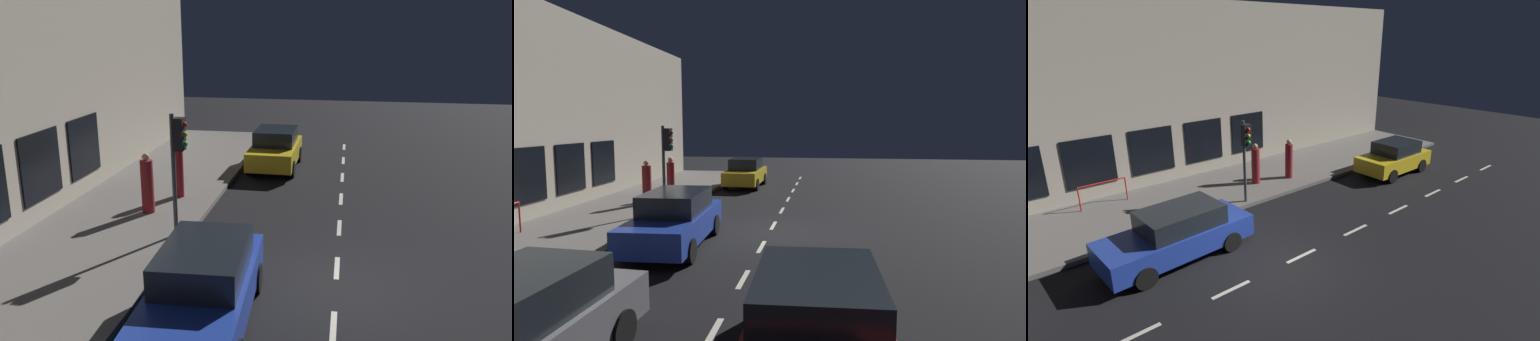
% 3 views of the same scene
% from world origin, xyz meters
% --- Properties ---
extents(ground_plane, '(60.00, 60.00, 0.00)m').
position_xyz_m(ground_plane, '(0.00, 0.00, 0.00)').
color(ground_plane, black).
extents(sidewalk, '(4.50, 32.00, 0.15)m').
position_xyz_m(sidewalk, '(6.25, 0.00, 0.07)').
color(sidewalk, slate).
rests_on(sidewalk, ground).
extents(building_facade, '(0.65, 32.00, 7.97)m').
position_xyz_m(building_facade, '(8.80, 0.00, 3.97)').
color(building_facade, '#B2A893').
rests_on(building_facade, ground).
extents(lane_centre_line, '(0.12, 27.20, 0.01)m').
position_xyz_m(lane_centre_line, '(0.00, -1.00, 0.00)').
color(lane_centre_line, beige).
rests_on(lane_centre_line, ground).
extents(traffic_light, '(0.46, 0.32, 3.28)m').
position_xyz_m(traffic_light, '(4.17, -1.95, 2.52)').
color(traffic_light, '#424244').
rests_on(traffic_light, sidewalk).
extents(parked_car_1, '(1.90, 3.91, 1.58)m').
position_xyz_m(parked_car_1, '(2.72, -9.76, 0.79)').
color(parked_car_1, gold).
rests_on(parked_car_1, ground).
extents(parked_car_2, '(2.09, 4.37, 1.58)m').
position_xyz_m(parked_car_2, '(-1.78, 7.80, 0.79)').
color(parked_car_2, red).
rests_on(parked_car_2, ground).
extents(parked_car_3, '(2.05, 4.67, 1.58)m').
position_xyz_m(parked_car_3, '(2.47, 1.86, 0.79)').
color(parked_car_3, '#1E389E').
rests_on(parked_car_3, ground).
extents(pedestrian_0, '(0.49, 0.49, 1.82)m').
position_xyz_m(pedestrian_0, '(5.69, -3.52, 0.99)').
color(pedestrian_0, maroon).
rests_on(pedestrian_0, sidewalk).
extents(pedestrian_1, '(0.47, 0.47, 1.84)m').
position_xyz_m(pedestrian_1, '(5.26, -5.11, 1.01)').
color(pedestrian_1, maroon).
rests_on(pedestrian_1, sidewalk).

